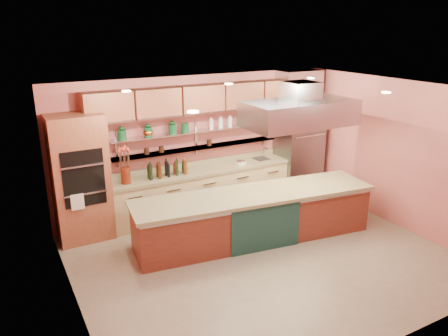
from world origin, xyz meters
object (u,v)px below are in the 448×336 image
flower_vase (126,175)px  copper_kettle (148,133)px  refrigerator (298,149)px  green_canister (185,128)px  kitchen_scale (241,162)px  island (254,216)px

flower_vase → copper_kettle: (0.54, 0.22, 0.70)m
refrigerator → green_canister: refrigerator is taller
copper_kettle → refrigerator: bearing=-3.8°
kitchen_scale → copper_kettle: 2.11m
flower_vase → copper_kettle: 0.91m
island → green_canister: (-0.56, 1.72, 1.35)m
green_canister → kitchen_scale: bearing=-10.7°
island → flower_vase: bearing=148.7°
refrigerator → kitchen_scale: (-1.52, 0.01, -0.07)m
refrigerator → kitchen_scale: size_ratio=11.85×
kitchen_scale → green_canister: (-1.16, 0.22, 0.82)m
refrigerator → flower_vase: 4.00m
flower_vase → green_canister: 1.52m
copper_kettle → green_canister: green_canister is taller
refrigerator → flower_vase: (-4.00, 0.01, 0.04)m
kitchen_scale → copper_kettle: copper_kettle is taller
kitchen_scale → copper_kettle: size_ratio=0.97×
island → green_canister: bearing=115.4°
refrigerator → copper_kettle: (-3.46, 0.23, 0.74)m
green_canister → island: bearing=-71.8°
kitchen_scale → green_canister: size_ratio=1.01×
island → kitchen_scale: kitchen_scale is taller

